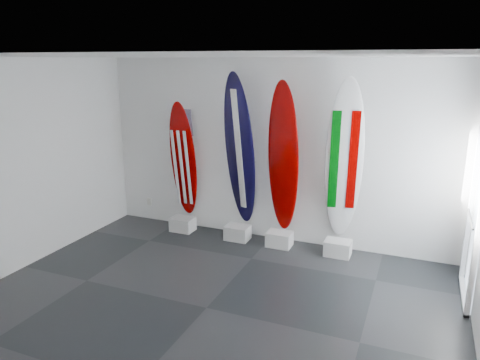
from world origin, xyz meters
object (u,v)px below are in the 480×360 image
at_px(surfboard_usa, 183,160).
at_px(surfboard_swiss, 283,158).
at_px(surfboard_italy, 344,161).
at_px(surfboard_navy, 240,151).

distance_m(surfboard_usa, surfboard_swiss, 1.82).
relative_size(surfboard_usa, surfboard_swiss, 0.85).
distance_m(surfboard_swiss, surfboard_italy, 0.95).
distance_m(surfboard_navy, surfboard_italy, 1.70).
bearing_deg(surfboard_italy, surfboard_swiss, 166.78).
xyz_separation_m(surfboard_navy, surfboard_swiss, (0.74, 0.00, -0.06)).
relative_size(surfboard_navy, surfboard_swiss, 1.06).
distance_m(surfboard_navy, surfboard_swiss, 0.75).
relative_size(surfboard_swiss, surfboard_italy, 0.97).
height_order(surfboard_swiss, surfboard_italy, surfboard_italy).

